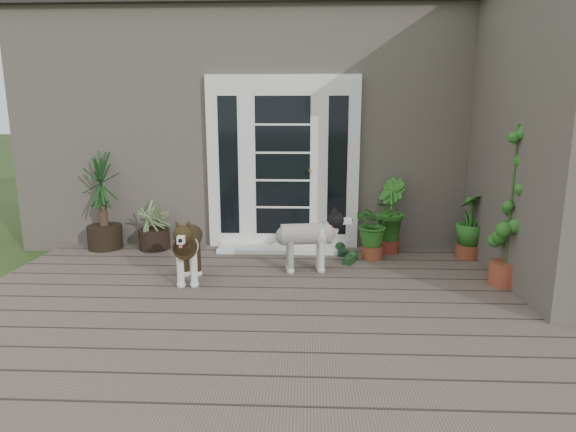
{
  "coord_description": "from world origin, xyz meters",
  "views": [
    {
      "loc": [
        0.12,
        -3.45,
        1.8
      ],
      "look_at": [
        -0.1,
        1.75,
        0.7
      ],
      "focal_mm": 30.13,
      "sensor_mm": 36.0,
      "label": 1
    }
  ],
  "objects": [
    {
      "name": "deck",
      "position": [
        0.0,
        0.4,
        0.06
      ],
      "size": [
        6.2,
        4.6,
        0.12
      ],
      "primitive_type": "cube",
      "color": "#6B5B4C",
      "rests_on": "ground"
    },
    {
      "name": "house_main",
      "position": [
        0.0,
        4.65,
        1.55
      ],
      "size": [
        7.4,
        4.0,
        3.1
      ],
      "primitive_type": "cube",
      "color": "#665E54",
      "rests_on": "ground"
    },
    {
      "name": "roof_main",
      "position": [
        0.0,
        4.65,
        3.2
      ],
      "size": [
        7.6,
        4.2,
        0.2
      ],
      "primitive_type": "cube",
      "color": "#2D2826",
      "rests_on": "house_main"
    },
    {
      "name": "door_unit",
      "position": [
        -0.2,
        2.6,
        1.19
      ],
      "size": [
        1.9,
        0.14,
        2.15
      ],
      "primitive_type": "cube",
      "color": "white",
      "rests_on": "deck"
    },
    {
      "name": "door_step",
      "position": [
        -0.2,
        2.4,
        0.14
      ],
      "size": [
        1.6,
        0.4,
        0.05
      ],
      "primitive_type": "cube",
      "color": "white",
      "rests_on": "deck"
    },
    {
      "name": "brindle_dog",
      "position": [
        -1.08,
        1.21,
        0.43
      ],
      "size": [
        0.4,
        0.77,
        0.62
      ],
      "primitive_type": null,
      "rotation": [
        0.0,
        0.0,
        3.25
      ],
      "color": "#332612",
      "rests_on": "deck"
    },
    {
      "name": "white_dog",
      "position": [
        0.1,
        1.6,
        0.42
      ],
      "size": [
        0.77,
        0.41,
        0.61
      ],
      "primitive_type": null,
      "rotation": [
        0.0,
        0.0,
        -1.43
      ],
      "color": "beige",
      "rests_on": "deck"
    },
    {
      "name": "spider_plant",
      "position": [
        -1.83,
        2.4,
        0.46
      ],
      "size": [
        0.82,
        0.82,
        0.68
      ],
      "primitive_type": null,
      "rotation": [
        0.0,
        0.0,
        0.36
      ],
      "color": "#99AD6A",
      "rests_on": "deck"
    },
    {
      "name": "yucca",
      "position": [
        -2.46,
        2.4,
        0.71
      ],
      "size": [
        0.98,
        0.98,
        1.17
      ],
      "primitive_type": null,
      "rotation": [
        0.0,
        0.0,
        0.25
      ],
      "color": "black",
      "rests_on": "deck"
    },
    {
      "name": "herb_a",
      "position": [
        0.89,
        2.09,
        0.43
      ],
      "size": [
        0.65,
        0.65,
        0.63
      ],
      "primitive_type": "imported",
      "rotation": [
        0.0,
        0.0,
        0.39
      ],
      "color": "#19581C",
      "rests_on": "deck"
    },
    {
      "name": "herb_b",
      "position": [
        1.12,
        2.4,
        0.46
      ],
      "size": [
        0.53,
        0.53,
        0.69
      ],
      "primitive_type": "imported",
      "rotation": [
        0.0,
        0.0,
        1.73
      ],
      "color": "#275418",
      "rests_on": "deck"
    },
    {
      "name": "herb_c",
      "position": [
        2.03,
        2.18,
        0.44
      ],
      "size": [
        0.58,
        0.58,
        0.64
      ],
      "primitive_type": "imported",
      "rotation": [
        0.0,
        0.0,
        3.99
      ],
      "color": "#1A5B1A",
      "rests_on": "deck"
    },
    {
      "name": "sapling",
      "position": [
        2.09,
        1.24,
        0.95
      ],
      "size": [
        0.52,
        0.52,
        1.65
      ],
      "primitive_type": null,
      "rotation": [
        0.0,
        0.0,
        0.07
      ],
      "color": "#1F5719",
      "rests_on": "deck"
    },
    {
      "name": "clog_left",
      "position": [
        0.53,
        2.28,
        0.17
      ],
      "size": [
        0.17,
        0.33,
        0.1
      ],
      "primitive_type": null,
      "rotation": [
        0.0,
        0.0,
        0.06
      ],
      "color": "black",
      "rests_on": "deck"
    },
    {
      "name": "clog_right",
      "position": [
        0.61,
        1.93,
        0.17
      ],
      "size": [
        0.26,
        0.35,
        0.1
      ],
      "primitive_type": null,
      "rotation": [
        0.0,
        0.0,
        -0.38
      ],
      "color": "#143315",
      "rests_on": "deck"
    }
  ]
}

